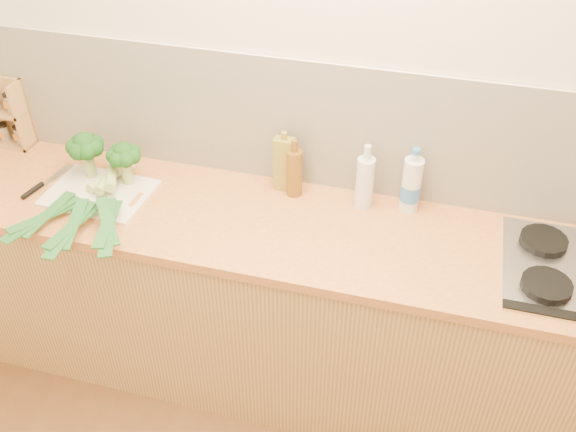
% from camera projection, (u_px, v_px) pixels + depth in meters
% --- Properties ---
extents(room_shell, '(3.50, 3.50, 3.50)m').
position_uv_depth(room_shell, '(324.00, 127.00, 2.49)').
color(room_shell, beige).
rests_on(room_shell, ground).
extents(counter, '(3.20, 0.62, 0.90)m').
position_uv_depth(counter, '(303.00, 308.00, 2.72)').
color(counter, tan).
rests_on(counter, ground).
extents(chopping_board, '(0.42, 0.32, 0.01)m').
position_uv_depth(chopping_board, '(100.00, 193.00, 2.60)').
color(chopping_board, beige).
rests_on(chopping_board, counter).
extents(broccoli_left, '(0.15, 0.16, 0.21)m').
position_uv_depth(broccoli_left, '(85.00, 147.00, 2.60)').
color(broccoli_left, '#94A35F').
rests_on(broccoli_left, chopping_board).
extents(broccoli_right, '(0.14, 0.14, 0.19)m').
position_uv_depth(broccoli_right, '(124.00, 156.00, 2.57)').
color(broccoli_right, '#94A35F').
rests_on(broccoli_right, chopping_board).
extents(leek_front, '(0.27, 0.61, 0.04)m').
position_uv_depth(leek_front, '(86.00, 191.00, 2.56)').
color(leek_front, white).
rests_on(leek_front, chopping_board).
extents(leek_mid, '(0.11, 0.66, 0.04)m').
position_uv_depth(leek_mid, '(98.00, 193.00, 2.52)').
color(leek_mid, white).
rests_on(leek_mid, chopping_board).
extents(leek_back, '(0.32, 0.62, 0.04)m').
position_uv_depth(leek_back, '(110.00, 189.00, 2.51)').
color(leek_back, white).
rests_on(leek_back, chopping_board).
extents(chefs_knife, '(0.09, 0.28, 0.02)m').
position_uv_depth(chefs_knife, '(39.00, 187.00, 2.63)').
color(chefs_knife, silver).
rests_on(chefs_knife, counter).
extents(spice_rack, '(0.26, 0.10, 0.31)m').
position_uv_depth(spice_rack, '(1.00, 115.00, 2.84)').
color(spice_rack, tan).
rests_on(spice_rack, counter).
extents(oil_tin, '(0.08, 0.05, 0.27)m').
position_uv_depth(oil_tin, '(284.00, 164.00, 2.56)').
color(oil_tin, olive).
rests_on(oil_tin, counter).
extents(glass_bottle, '(0.07, 0.07, 0.28)m').
position_uv_depth(glass_bottle, '(365.00, 182.00, 2.48)').
color(glass_bottle, silver).
rests_on(glass_bottle, counter).
extents(amber_bottle, '(0.06, 0.06, 0.25)m').
position_uv_depth(amber_bottle, '(294.00, 172.00, 2.54)').
color(amber_bottle, brown).
rests_on(amber_bottle, counter).
extents(water_bottle, '(0.08, 0.08, 0.26)m').
position_uv_depth(water_bottle, '(411.00, 186.00, 2.47)').
color(water_bottle, silver).
rests_on(water_bottle, counter).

